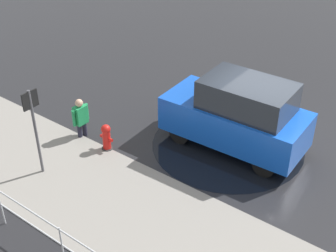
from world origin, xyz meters
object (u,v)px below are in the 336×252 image
object	(u,v)px
sign_post	(34,121)
pedestrian	(81,116)
moving_hatchback	(238,115)
fire_hydrant	(106,138)

from	to	relation	value
sign_post	pedestrian	bearing A→B (deg)	-77.96
moving_hatchback	sign_post	world-z (taller)	sign_post
moving_hatchback	pedestrian	size ratio (longest dim) A/B	3.24
fire_hydrant	pedestrian	size ratio (longest dim) A/B	0.66
sign_post	fire_hydrant	bearing A→B (deg)	-110.02
moving_hatchback	fire_hydrant	distance (m)	3.61
moving_hatchback	fire_hydrant	size ratio (longest dim) A/B	4.93
moving_hatchback	pedestrian	distance (m)	4.38
pedestrian	sign_post	bearing A→B (deg)	102.04
fire_hydrant	sign_post	xyz separation A→B (m)	(0.63, 1.74, 1.18)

